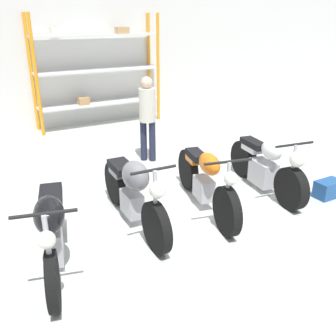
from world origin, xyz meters
The scene contains 9 objects.
ground_plane centered at (0.00, 0.00, 0.00)m, with size 30.00×30.00×0.00m, color silver.
back_wall centered at (0.00, 5.93, 1.80)m, with size 30.00×0.08×3.60m.
shelving_rack centered at (0.82, 5.56, 1.45)m, with size 3.29×0.63×2.81m.
motorcycle_black centered at (-1.78, -0.10, 0.50)m, with size 0.77×1.98×1.05m.
motorcycle_grey centered at (-0.60, 0.30, 0.51)m, with size 0.57×2.15×1.09m.
motorcycle_orange centered at (0.53, 0.21, 0.46)m, with size 0.77×2.17×1.03m.
motorcycle_white centered at (1.76, 0.25, 0.43)m, with size 0.65×2.02×1.02m.
person_browsing centered at (0.71, 2.49, 0.98)m, with size 0.45×0.45×1.67m.
toolbox centered at (2.49, -0.44, 0.14)m, with size 0.44×0.26×0.28m.
Camera 1 is at (-2.43, -3.92, 2.71)m, focal length 40.00 mm.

